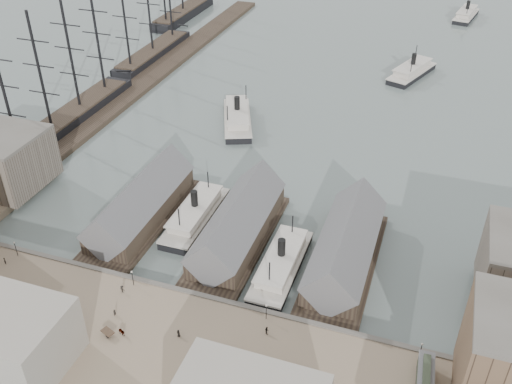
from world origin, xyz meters
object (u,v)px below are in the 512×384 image
at_px(ferry_docked_west, 195,214).
at_px(tram, 424,383).
at_px(horse_cart_center, 117,332).
at_px(horse_cart_right, 304,373).

height_order(ferry_docked_west, tram, ferry_docked_west).
bearing_deg(ferry_docked_west, horse_cart_center, -87.08).
height_order(tram, horse_cart_right, tram).
distance_m(ferry_docked_west, horse_cart_right, 54.95).
xyz_separation_m(ferry_docked_west, tram, (59.32, -34.90, 1.76)).
relative_size(tram, horse_cart_center, 2.25).
height_order(ferry_docked_west, horse_cart_right, ferry_docked_west).
distance_m(ferry_docked_west, tram, 68.85).
relative_size(ferry_docked_west, horse_cart_center, 5.43).
xyz_separation_m(tram, horse_cart_center, (-57.21, -6.51, -1.20)).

